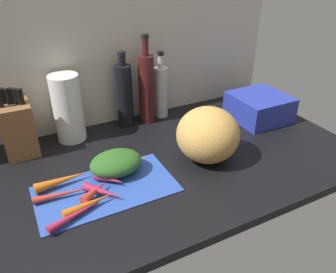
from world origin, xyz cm
name	(u,v)px	position (x,y,z in cm)	size (l,w,h in cm)	color
ground_plane	(127,172)	(0.00, 0.00, -1.50)	(170.00, 80.00, 3.00)	black
wall_back	(86,55)	(0.00, 38.50, 30.00)	(170.00, 3.00, 60.00)	beige
cutting_board	(106,189)	(-9.94, -7.99, 0.40)	(43.42, 23.63, 0.80)	#2D51B7
carrot_0	(75,215)	(-21.91, -17.14, 1.98)	(2.37, 2.37, 16.18)	#B2264C
carrot_1	(109,179)	(-8.06, -6.14, 2.28)	(2.96, 2.96, 10.10)	#B2264C
carrot_2	(63,194)	(-22.68, -6.24, 1.88)	(2.17, 2.17, 17.71)	red
carrot_3	(127,162)	(0.75, 0.87, 2.00)	(2.40, 2.40, 14.88)	orange
carrot_4	(62,180)	(-21.54, 0.34, 2.43)	(3.26, 3.26, 17.28)	orange
carrot_5	(95,191)	(-14.00, -10.08, 2.45)	(3.30, 3.30, 10.62)	red
carrot_6	(103,192)	(-11.80, -11.22, 2.22)	(2.83, 2.83, 13.43)	#B2264C
carrot_7	(89,204)	(-17.08, -14.62, 2.18)	(2.76, 2.76, 15.69)	orange
carrot_greens_pile	(116,163)	(-4.03, -1.53, 4.51)	(17.54, 13.49, 7.42)	#2D6023
winter_squash	(208,135)	(28.12, -7.32, 9.84)	(22.28, 22.15, 19.69)	gold
knife_block	(18,127)	(-30.44, 28.09, 10.28)	(11.03, 14.26, 25.14)	brown
paper_towel_roll	(68,108)	(-11.71, 29.50, 13.23)	(11.10, 11.10, 26.46)	white
bottle_0	(124,95)	(12.06, 31.56, 13.67)	(6.90, 6.90, 31.69)	black
bottle_1	(147,88)	(21.60, 30.11, 15.45)	(6.79, 6.79, 37.60)	#471919
bottle_2	(161,91)	(29.23, 31.99, 11.98)	(6.02, 6.02, 29.44)	silver
dish_rack	(259,107)	(66.44, 9.54, 5.51)	(22.76, 22.55, 11.02)	#2838AD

